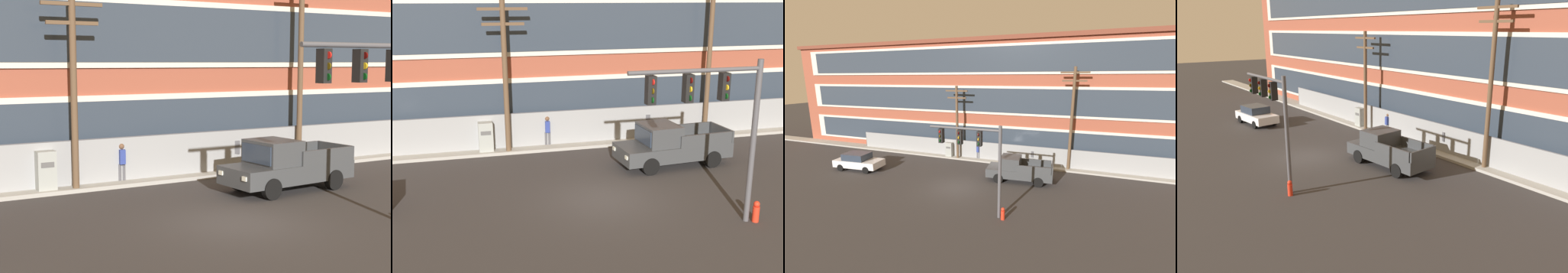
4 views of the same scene
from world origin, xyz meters
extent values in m
plane|color=#333030|center=(0.00, 0.00, 0.00)|extent=(160.00, 160.00, 0.00)
cube|color=#9E9B93|center=(0.00, 7.40, 0.08)|extent=(80.00, 1.65, 0.16)
cube|color=brown|center=(-3.06, 13.13, 6.00)|extent=(45.71, 9.81, 12.00)
cube|color=beige|center=(-3.06, 8.16, 2.20)|extent=(42.06, 0.10, 2.88)
cube|color=#2D3844|center=(-3.06, 8.10, 2.20)|extent=(40.23, 0.06, 2.40)
cube|color=beige|center=(-3.06, 8.16, 6.20)|extent=(42.06, 0.10, 2.88)
cube|color=#2D3844|center=(-3.06, 8.10, 6.20)|extent=(40.23, 0.06, 2.40)
cube|color=beige|center=(-3.06, 8.16, 10.20)|extent=(42.06, 0.10, 2.88)
cube|color=#2D3844|center=(-3.06, 8.10, 10.20)|extent=(40.23, 0.06, 2.40)
cube|color=brown|center=(-3.06, 13.13, 12.20)|extent=(46.21, 10.31, 0.40)
cube|color=gray|center=(1.04, 7.37, 0.97)|extent=(33.28, 0.04, 1.94)
cylinder|color=#4C4C51|center=(-15.60, 7.37, 0.97)|extent=(0.06, 0.06, 1.94)
cylinder|color=#4C4C51|center=(1.04, 7.37, 1.94)|extent=(33.28, 0.05, 0.05)
cylinder|color=#4C4C51|center=(4.39, -3.18, 2.87)|extent=(0.20, 0.20, 5.75)
cylinder|color=#4C4C51|center=(2.10, -3.18, 5.45)|extent=(4.58, 0.14, 0.14)
cube|color=black|center=(3.12, -3.18, 4.90)|extent=(0.28, 0.32, 0.90)
cylinder|color=#4B0807|center=(3.12, -3.36, 5.18)|extent=(0.04, 0.18, 0.18)
cylinder|color=gold|center=(3.12, -3.36, 4.90)|extent=(0.04, 0.18, 0.18)
cylinder|color=#0A4011|center=(3.12, -3.36, 4.62)|extent=(0.04, 0.18, 0.18)
cube|color=black|center=(1.85, -3.18, 4.90)|extent=(0.28, 0.32, 0.90)
cylinder|color=#4B0807|center=(1.85, -3.36, 5.18)|extent=(0.04, 0.18, 0.18)
cylinder|color=gold|center=(1.85, -3.36, 4.90)|extent=(0.04, 0.18, 0.18)
cylinder|color=#0A4011|center=(1.85, -3.36, 4.62)|extent=(0.04, 0.18, 0.18)
cube|color=black|center=(0.58, -3.18, 4.90)|extent=(0.28, 0.32, 0.90)
cylinder|color=red|center=(0.58, -3.36, 5.18)|extent=(0.04, 0.18, 0.18)
cylinder|color=#503E08|center=(0.58, -3.36, 4.90)|extent=(0.04, 0.18, 0.18)
cylinder|color=#0A4011|center=(0.58, -3.36, 4.62)|extent=(0.04, 0.18, 0.18)
cube|color=#383A3D|center=(4.36, 3.14, 0.75)|extent=(5.49, 2.46, 0.70)
cube|color=#383A3D|center=(3.62, 3.08, 1.57)|extent=(1.74, 2.01, 0.94)
cube|color=#283342|center=(2.80, 3.02, 1.57)|extent=(0.19, 1.69, 0.71)
cube|color=#383A3D|center=(5.64, 2.26, 1.38)|extent=(2.67, 0.32, 0.56)
cube|color=#383A3D|center=(5.49, 4.19, 1.38)|extent=(2.67, 0.32, 0.56)
cube|color=#383A3D|center=(6.99, 3.34, 1.38)|extent=(0.25, 1.98, 0.56)
cylinder|color=black|center=(2.84, 2.07, 0.40)|extent=(0.82, 0.32, 0.80)
cylinder|color=black|center=(2.69, 3.96, 0.40)|extent=(0.82, 0.32, 0.80)
cylinder|color=black|center=(6.04, 2.31, 0.40)|extent=(0.82, 0.32, 0.80)
cylinder|color=black|center=(5.89, 4.20, 0.40)|extent=(0.82, 0.32, 0.80)
cube|color=white|center=(1.73, 2.21, 0.85)|extent=(0.08, 0.24, 0.16)
cube|color=white|center=(1.62, 3.65, 0.85)|extent=(0.08, 0.24, 0.16)
cube|color=silver|center=(-10.40, 0.80, 0.64)|extent=(4.52, 2.25, 0.64)
cube|color=#283342|center=(-10.57, 0.79, 1.26)|extent=(2.32, 1.83, 0.60)
cylinder|color=black|center=(-9.13, 1.79, 0.32)|extent=(0.66, 0.26, 0.64)
cylinder|color=black|center=(-8.97, 0.06, 0.32)|extent=(0.66, 0.26, 0.64)
cylinder|color=black|center=(-11.83, 1.55, 0.32)|extent=(0.66, 0.26, 0.64)
cylinder|color=black|center=(-11.67, -0.18, 0.32)|extent=(0.66, 0.26, 0.64)
cylinder|color=brown|center=(-2.99, 6.84, 3.83)|extent=(0.26, 0.26, 7.65)
cube|color=brown|center=(-2.99, 6.84, 7.15)|extent=(2.37, 0.14, 0.14)
cube|color=brown|center=(-2.99, 6.84, 6.45)|extent=(2.02, 0.14, 0.14)
cylinder|color=brown|center=(8.14, 7.12, 4.69)|extent=(0.26, 0.26, 9.38)
cube|color=brown|center=(8.14, 7.12, 8.88)|extent=(2.42, 0.14, 0.14)
cube|color=brown|center=(8.14, 7.12, 8.18)|extent=(2.06, 0.14, 0.14)
cube|color=#939993|center=(-4.09, 7.08, 0.83)|extent=(0.72, 0.55, 1.65)
cube|color=#515151|center=(-4.09, 6.80, 1.16)|extent=(0.50, 0.02, 0.20)
cylinder|color=#4C4C51|center=(-0.97, 7.38, 0.42)|extent=(0.14, 0.14, 0.85)
cylinder|color=#4C4C51|center=(-0.79, 7.38, 0.42)|extent=(0.14, 0.14, 0.85)
cube|color=navy|center=(-0.88, 7.38, 1.15)|extent=(0.27, 0.42, 0.60)
sphere|color=brown|center=(-0.88, 7.38, 1.57)|extent=(0.24, 0.24, 0.24)
cylinder|color=#4C4C51|center=(4.73, 7.50, 0.42)|extent=(0.14, 0.14, 0.85)
cylinder|color=#4C4C51|center=(4.91, 7.50, 0.42)|extent=(0.14, 0.14, 0.85)
cube|color=#4C4C51|center=(4.82, 7.50, 1.15)|extent=(0.36, 0.46, 0.60)
sphere|color=tan|center=(4.82, 7.50, 1.57)|extent=(0.24, 0.24, 0.24)
cylinder|color=red|center=(4.68, -3.34, 0.29)|extent=(0.24, 0.24, 0.58)
sphere|color=red|center=(4.68, -3.34, 0.67)|extent=(0.22, 0.22, 0.22)
camera|label=1|loc=(-10.01, -15.30, 4.99)|focal=55.00mm
camera|label=2|loc=(-5.14, -17.23, 7.67)|focal=45.00mm
camera|label=3|loc=(8.29, -17.37, 8.41)|focal=24.00mm
camera|label=4|loc=(20.67, -10.48, 7.79)|focal=35.00mm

